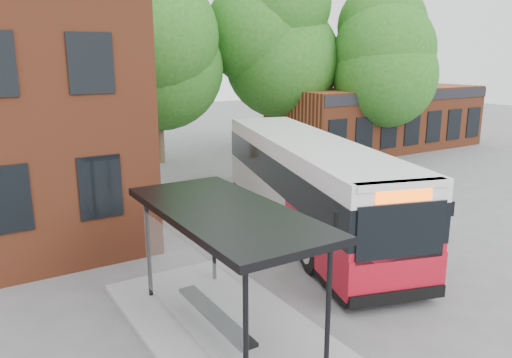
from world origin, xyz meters
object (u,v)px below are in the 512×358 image
bicycle_6 (371,157)px  bicycle_7 (381,159)px  bus_shelter (226,271)px  bicycle_0 (305,162)px  bicycle_2 (338,165)px  bicycle_1 (318,163)px  bicycle_3 (366,161)px  city_bus (306,184)px  bicycle_4 (364,161)px  bicycle_5 (365,160)px

bicycle_6 → bicycle_7: 0.82m
bus_shelter → bicycle_0: size_ratio=4.04×
bicycle_2 → bicycle_6: 3.28m
bicycle_1 → bicycle_3: size_ratio=0.97×
bicycle_2 → bicycle_3: bicycle_2 is taller
bus_shelter → bicycle_7: 18.46m
bus_shelter → bicycle_0: bus_shelter is taller
bicycle_0 → city_bus: bearing=126.0°
bicycle_4 → bicycle_6: bearing=-68.1°
bicycle_3 → city_bus: bearing=141.9°
city_bus → bicycle_4: 10.23m
bicycle_2 → bicycle_6: bicycle_2 is taller
bus_shelter → bicycle_1: size_ratio=4.45×
bicycle_1 → bicycle_2: bearing=-139.2°
bicycle_7 → bicycle_1: bearing=72.5°
bicycle_3 → bicycle_5: 0.19m
bicycle_2 → bicycle_4: (1.89, 0.03, -0.05)m
bicycle_5 → bicycle_7: size_ratio=1.21×
city_bus → bicycle_3: city_bus is taller
bicycle_0 → bicycle_1: bicycle_1 is taller
bus_shelter → bicycle_6: 19.00m
bicycle_3 → bicycle_4: bearing=16.6°
bicycle_1 → bicycle_6: bicycle_1 is taller
bicycle_6 → bicycle_7: bearing=165.0°
bicycle_0 → bicycle_1: 0.72m
bicycle_1 → bicycle_3: 2.60m
city_bus → bicycle_5: (8.42, 5.79, -1.06)m
bicycle_0 → bicycle_6: size_ratio=1.12×
bicycle_5 → bicycle_7: bearing=-102.1°
bicycle_2 → bicycle_1: bearing=21.1°
bus_shelter → bicycle_3: size_ratio=4.30×
bicycle_1 → city_bus: bearing=152.9°
bicycle_2 → bicycle_5: bearing=-93.7°
city_bus → bicycle_4: size_ratio=7.25×
city_bus → bicycle_7: size_ratio=8.39×
bicycle_0 → bicycle_3: size_ratio=1.07×
bicycle_2 → bus_shelter: bearing=125.4°
city_bus → bicycle_3: 10.13m
bicycle_4 → bicycle_6: size_ratio=1.12×
bicycle_3 → bicycle_6: 1.59m
city_bus → bicycle_3: size_ratio=7.76×
bus_shelter → city_bus: (5.70, 4.61, 0.16)m
bus_shelter → bicycle_2: size_ratio=3.65×
bicycle_1 → bicycle_5: size_ratio=0.86×
city_bus → bicycle_1: size_ratio=8.03×
bicycle_6 → bicycle_7: (-0.09, -0.81, 0.05)m
bicycle_5 → bicycle_6: bicycle_5 is taller
bicycle_2 → bicycle_6: bearing=-80.9°
bus_shelter → bicycle_4: (14.06, 10.39, -0.99)m
bus_shelter → bicycle_3: (14.06, 10.24, -0.96)m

